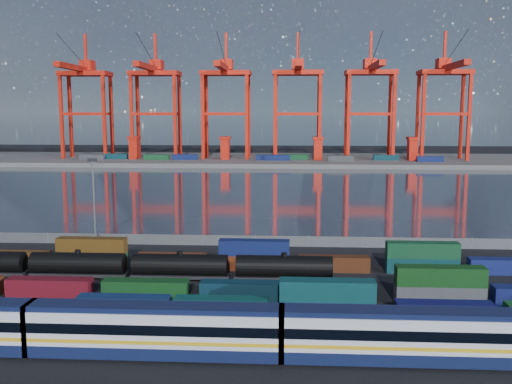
{
  "coord_description": "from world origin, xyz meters",
  "views": [
    {
      "loc": [
        6.26,
        -76.63,
        25.09
      ],
      "look_at": [
        0.0,
        30.0,
        10.0
      ],
      "focal_mm": 40.0,
      "sensor_mm": 36.0,
      "label": 1
    }
  ],
  "objects": [
    {
      "name": "straddle_carriers",
      "position": [
        -2.5,
        200.0,
        7.82
      ],
      "size": [
        140.0,
        7.0,
        11.1
      ],
      "color": "red",
      "rests_on": "far_quay"
    },
    {
      "name": "container_row_north",
      "position": [
        -0.17,
        11.75,
        1.91
      ],
      "size": [
        128.3,
        2.28,
        4.86
      ],
      "color": "navy",
      "rests_on": "ground"
    },
    {
      "name": "quay_containers",
      "position": [
        -11.0,
        195.46,
        3.3
      ],
      "size": [
        172.58,
        10.99,
        2.6
      ],
      "color": "navy",
      "rests_on": "far_quay"
    },
    {
      "name": "yard_light_mast",
      "position": [
        -30.0,
        26.0,
        9.3
      ],
      "size": [
        1.6,
        0.4,
        16.6
      ],
      "color": "slate",
      "rests_on": "ground"
    },
    {
      "name": "container_row_mid",
      "position": [
        6.54,
        -3.0,
        1.64
      ],
      "size": [
        140.55,
        2.36,
        5.02
      ],
      "color": "#37383B",
      "rests_on": "ground"
    },
    {
      "name": "waterfront_fence",
      "position": [
        -0.0,
        28.0,
        1.0
      ],
      "size": [
        160.12,
        0.12,
        2.2
      ],
      "color": "#595B5E",
      "rests_on": "ground"
    },
    {
      "name": "tanker_string",
      "position": [
        -33.13,
        5.05,
        2.27
      ],
      "size": [
        92.2,
        3.16,
        4.52
      ],
      "color": "black",
      "rests_on": "ground"
    },
    {
      "name": "distant_mountains",
      "position": [
        63.02,
        1600.0,
        220.29
      ],
      "size": [
        2470.0,
        1100.0,
        520.0
      ],
      "color": "#1E2630",
      "rests_on": "ground"
    },
    {
      "name": "harbor_water",
      "position": [
        0.0,
        105.0,
        0.01
      ],
      "size": [
        700.0,
        700.0,
        0.0
      ],
      "primitive_type": "plane",
      "color": "#2E3542",
      "rests_on": "ground"
    },
    {
      "name": "ground",
      "position": [
        0.0,
        0.0,
        0.0
      ],
      "size": [
        700.0,
        700.0,
        0.0
      ],
      "primitive_type": "plane",
      "color": "black",
      "rests_on": "ground"
    },
    {
      "name": "far_quay",
      "position": [
        0.0,
        210.0,
        1.0
      ],
      "size": [
        700.0,
        70.0,
        2.0
      ],
      "primitive_type": "cube",
      "color": "#514F4C",
      "rests_on": "ground"
    },
    {
      "name": "gantry_cranes",
      "position": [
        -7.5,
        203.33,
        38.67
      ],
      "size": [
        199.26,
        46.58,
        63.08
      ],
      "color": "red",
      "rests_on": "ground"
    },
    {
      "name": "passenger_train",
      "position": [
        -7.38,
        -21.65,
        2.83
      ],
      "size": [
        78.6,
        3.28,
        5.63
      ],
      "color": "silver",
      "rests_on": "ground"
    },
    {
      "name": "container_row_south",
      "position": [
        -8.2,
        -9.83,
        1.82
      ],
      "size": [
        139.47,
        2.34,
        4.99
      ],
      "color": "#3E4043",
      "rests_on": "ground"
    }
  ]
}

